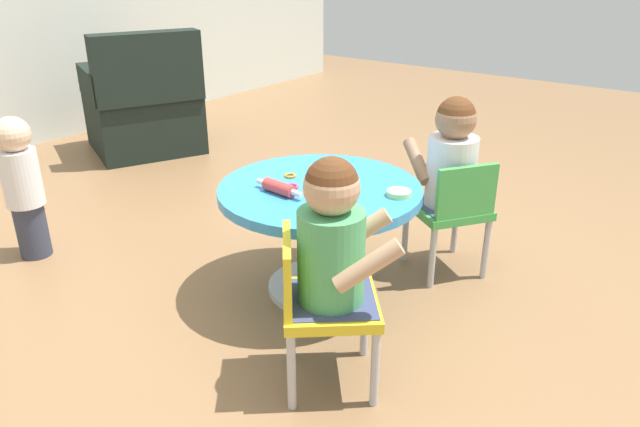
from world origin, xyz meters
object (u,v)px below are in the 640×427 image
(seated_child_left, at_px, (333,238))
(craft_scissors, at_px, (325,200))
(child_chair_right, at_px, (452,210))
(rolling_pin, at_px, (279,188))
(child_chair_left, at_px, (320,302))
(toddler_standing, at_px, (22,184))
(craft_table, at_px, (320,215))
(seated_child_right, at_px, (452,157))
(armchair_dark, at_px, (144,108))

(seated_child_left, distance_m, craft_scissors, 0.44)
(child_chair_right, distance_m, rolling_pin, 0.78)
(child_chair_left, distance_m, toddler_standing, 1.63)
(craft_table, bearing_deg, seated_child_right, -34.41)
(craft_table, distance_m, craft_scissors, 0.20)
(child_chair_right, relative_size, rolling_pin, 2.32)
(seated_child_left, relative_size, toddler_standing, 0.76)
(craft_table, xyz_separation_m, armchair_dark, (0.81, 2.15, -0.04))
(rolling_pin, bearing_deg, craft_table, -26.62)
(seated_child_left, xyz_separation_m, toddler_standing, (-0.11, 1.65, -0.17))
(craft_table, bearing_deg, child_chair_left, -143.30)
(seated_child_left, height_order, armchair_dark, armchair_dark)
(armchair_dark, relative_size, toddler_standing, 1.40)
(child_chair_left, relative_size, seated_child_right, 1.05)
(toddler_standing, bearing_deg, craft_table, -66.53)
(craft_table, distance_m, toddler_standing, 1.39)
(seated_child_left, xyz_separation_m, craft_scissors, (0.34, 0.28, -0.06))
(armchair_dark, xyz_separation_m, rolling_pin, (-0.97, -2.07, 0.19))
(craft_table, xyz_separation_m, child_chair_right, (0.46, -0.36, -0.04))
(toddler_standing, bearing_deg, rolling_pin, -71.65)
(rolling_pin, distance_m, craft_scissors, 0.19)
(child_chair_right, bearing_deg, craft_scissors, 155.24)
(seated_child_right, bearing_deg, child_chair_right, -124.92)
(child_chair_left, height_order, toddler_standing, toddler_standing)
(craft_scissors, bearing_deg, seated_child_left, -140.50)
(child_chair_right, bearing_deg, rolling_pin, 144.36)
(child_chair_left, distance_m, armchair_dark, 2.81)
(child_chair_right, bearing_deg, seated_child_left, -178.90)
(rolling_pin, bearing_deg, seated_child_right, -32.63)
(child_chair_left, bearing_deg, seated_child_left, -49.92)
(child_chair_right, relative_size, armchair_dark, 0.57)
(seated_child_left, distance_m, rolling_pin, 0.54)
(seated_child_left, bearing_deg, armchair_dark, 63.60)
(armchair_dark, relative_size, rolling_pin, 4.08)
(seated_child_right, height_order, toddler_standing, seated_child_right)
(child_chair_right, distance_m, craft_scissors, 0.65)
(craft_table, xyz_separation_m, craft_scissors, (-0.11, -0.10, 0.13))
(seated_child_left, bearing_deg, craft_scissors, 39.50)
(seated_child_right, distance_m, armchair_dark, 2.51)
(child_chair_left, distance_m, seated_child_right, 0.98)
(rolling_pin, bearing_deg, toddler_standing, 108.35)
(seated_child_left, xyz_separation_m, seated_child_right, (0.93, 0.05, 0.00))
(toddler_standing, distance_m, craft_scissors, 1.45)
(craft_table, height_order, craft_scissors, craft_scissors)
(craft_table, bearing_deg, rolling_pin, 153.38)
(rolling_pin, height_order, craft_scissors, rolling_pin)
(seated_child_right, bearing_deg, armchair_dark, 82.48)
(seated_child_left, bearing_deg, child_chair_left, 130.08)
(seated_child_right, height_order, armchair_dark, armchair_dark)
(child_chair_right, distance_m, armchair_dark, 2.54)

